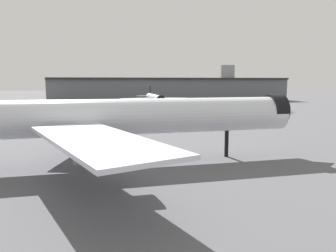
{
  "coord_description": "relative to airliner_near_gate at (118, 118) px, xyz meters",
  "views": [
    {
      "loc": [
        0.36,
        -53.48,
        14.28
      ],
      "look_at": [
        9.9,
        3.83,
        6.23
      ],
      "focal_mm": 35.05,
      "sensor_mm": 36.0,
      "label": 1
    }
  ],
  "objects": [
    {
      "name": "ground",
      "position": [
        -1.05,
        -3.12,
        -7.95
      ],
      "size": [
        900.0,
        900.0,
        0.0
      ],
      "primitive_type": "plane",
      "color": "#56565B"
    },
    {
      "name": "terminal_building",
      "position": [
        41.24,
        172.04,
        0.38
      ],
      "size": [
        165.7,
        40.73,
        25.42
      ],
      "rotation": [
        0.0,
        0.0,
        0.06
      ],
      "color": "slate",
      "rests_on": "ground"
    },
    {
      "name": "airliner_far_taxiway",
      "position": [
        21.63,
        123.32,
        -3.1
      ],
      "size": [
        37.98,
        41.6,
        11.02
      ],
      "rotation": [
        0.0,
        0.0,
        4.77
      ],
      "color": "silver",
      "rests_on": "ground"
    },
    {
      "name": "airliner_near_gate",
      "position": [
        0.0,
        0.0,
        0.0
      ],
      "size": [
        69.45,
        63.26,
        18.06
      ],
      "rotation": [
        0.0,
        0.0,
        0.08
      ],
      "color": "silver",
      "rests_on": "ground"
    }
  ]
}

